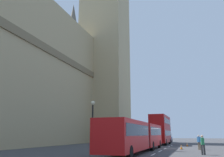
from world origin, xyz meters
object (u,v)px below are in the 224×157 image
Objects in this scene: double_decker_bus at (161,129)px; traffic_cone_middle at (187,144)px; articulated_bus at (138,134)px; pedestrian_near_cones at (203,144)px; traffic_cone_west at (181,147)px; street_lamp at (92,122)px; sedan_lead at (167,138)px; pedestrian_by_kerb at (199,142)px.

traffic_cone_middle is at bearing -139.19° from double_decker_bus.
double_decker_bus is 17.77× the size of traffic_cone_middle.
pedestrian_near_cones is (-1.62, -6.24, -0.83)m from articulated_bus.
articulated_bus is at bearing 75.42° from pedestrian_near_cones.
street_lamp reaches higher than traffic_cone_west.
street_lamp is at bearing 172.58° from sedan_lead.
pedestrian_by_kerb is (5.60, -6.04, -0.83)m from articulated_bus.
sedan_lead is at bearing 13.84° from pedestrian_by_kerb.
double_decker_bus is at bearing -178.82° from sedan_lead.
sedan_lead is 2.60× the size of pedestrian_by_kerb.
sedan_lead is 7.59× the size of traffic_cone_west.
articulated_bus is 11.04× the size of pedestrian_near_cones.
sedan_lead is 2.60× the size of pedestrian_near_cones.
sedan_lead is 25.88m from traffic_cone_west.
pedestrian_near_cones is 1.00× the size of pedestrian_by_kerb.
traffic_cone_middle is 15.01m from pedestrian_near_cones.
pedestrian_by_kerb is (7.23, 0.20, 0.00)m from pedestrian_near_cones.
pedestrian_by_kerb is at bearing -56.41° from street_lamp.
traffic_cone_west is 7.61m from traffic_cone_middle.
traffic_cone_west is at bearing -170.52° from sedan_lead.
double_decker_bus is at bearing -12.81° from street_lamp.
double_decker_bus is at bearing 40.81° from traffic_cone_middle.
sedan_lead is at bearing 0.49° from articulated_bus.
street_lamp is 12.84m from pedestrian_by_kerb.
sedan_lead reaches higher than pedestrian_near_cones.
double_decker_bus is 2.34× the size of sedan_lead.
double_decker_bus is (18.41, 0.00, 0.96)m from articulated_bus.
traffic_cone_west is at bearing -35.21° from articulated_bus.
pedestrian_near_cones reaches higher than traffic_cone_middle.
double_decker_bus is at bearing 17.43° from traffic_cone_west.
articulated_bus is 1.81× the size of double_decker_bus.
street_lamp reaches higher than traffic_cone_middle.
double_decker_bus is 6.10× the size of pedestrian_near_cones.
traffic_cone_west is at bearing 176.68° from traffic_cone_middle.
sedan_lead is 7.59× the size of traffic_cone_middle.
pedestrian_near_cones is (-20.03, -6.24, -1.80)m from double_decker_bus.
pedestrian_by_kerb is at bearing -47.15° from articulated_bus.
traffic_cone_west is at bearing 88.20° from pedestrian_by_kerb.
pedestrian_by_kerb is (-12.81, -6.04, -1.80)m from double_decker_bus.
articulated_bus is 14.07m from traffic_cone_middle.
double_decker_bus is 17.77× the size of traffic_cone_west.
traffic_cone_west is (-12.74, -4.00, -2.43)m from double_decker_bus.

